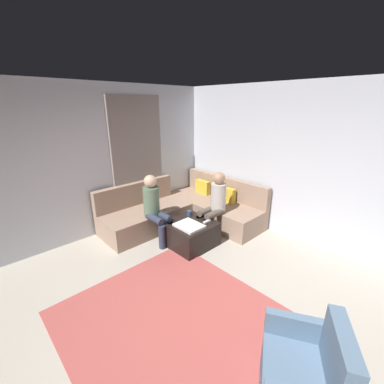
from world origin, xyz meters
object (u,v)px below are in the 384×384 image
at_px(person_on_couch_back, 215,202).
at_px(person_on_couch_side, 155,206).
at_px(sectional_couch, 186,210).
at_px(ottoman, 190,233).
at_px(game_remote, 207,221).
at_px(coffee_mug, 189,213).
at_px(armchair, 304,381).

relative_size(person_on_couch_back, person_on_couch_side, 1.00).
bearing_deg(person_on_couch_back, person_on_couch_side, 57.37).
relative_size(sectional_couch, person_on_couch_back, 2.12).
height_order(sectional_couch, ottoman, sectional_couch).
distance_m(sectional_couch, ottoman, 0.86).
bearing_deg(sectional_couch, person_on_couch_side, -80.19).
bearing_deg(ottoman, game_remote, 50.71).
xyz_separation_m(coffee_mug, armchair, (2.67, -1.26, -0.16)).
distance_m(game_remote, person_on_couch_back, 0.44).
bearing_deg(person_on_couch_back, sectional_couch, 4.31).
height_order(ottoman, person_on_couch_back, person_on_couch_back).
relative_size(armchair, person_on_couch_back, 0.75).
bearing_deg(coffee_mug, ottoman, -39.29).
distance_m(armchair, person_on_couch_back, 2.94).
bearing_deg(coffee_mug, person_on_couch_side, -121.77).
distance_m(ottoman, armchair, 2.68).
bearing_deg(game_remote, armchair, -29.77).
bearing_deg(ottoman, coffee_mug, 140.71).
height_order(ottoman, person_on_couch_side, person_on_couch_side).
bearing_deg(ottoman, sectional_couch, 143.33).
relative_size(coffee_mug, person_on_couch_side, 0.08).
relative_size(sectional_couch, armchair, 2.82).
bearing_deg(sectional_couch, armchair, -26.89).
xyz_separation_m(ottoman, person_on_couch_side, (-0.54, -0.34, 0.45)).
relative_size(ottoman, person_on_couch_back, 0.63).
height_order(armchair, person_on_couch_back, person_on_couch_back).
height_order(ottoman, coffee_mug, coffee_mug).
xyz_separation_m(ottoman, game_remote, (0.18, 0.22, 0.22)).
bearing_deg(sectional_couch, coffee_mug, -35.37).
bearing_deg(coffee_mug, person_on_couch_back, 56.26).
xyz_separation_m(game_remote, armchair, (2.27, -1.30, -0.12)).
bearing_deg(sectional_couch, ottoman, -36.67).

